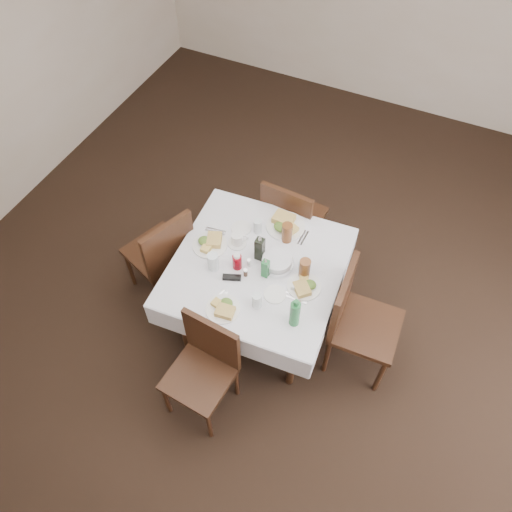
{
  "coord_description": "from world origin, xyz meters",
  "views": [
    {
      "loc": [
        0.69,
        -1.9,
        3.71
      ],
      "look_at": [
        -0.26,
        0.11,
        0.8
      ],
      "focal_mm": 35.0,
      "sensor_mm": 36.0,
      "label": 1
    }
  ],
  "objects_px": {
    "chair_south": "(205,363)",
    "dining_table": "(257,272)",
    "water_e": "(303,266)",
    "ketchup_bottle": "(237,261)",
    "chair_north": "(291,217)",
    "oil_cruet_green": "(265,268)",
    "chair_west": "(164,252)",
    "oil_cruet_dark": "(260,248)",
    "green_bottle": "(295,313)",
    "water_w": "(213,262)",
    "coffee_mug": "(237,240)",
    "water_n": "(258,226)",
    "bread_basket": "(277,262)",
    "chair_east": "(355,316)",
    "water_s": "(257,301)"
  },
  "relations": [
    {
      "from": "chair_south",
      "to": "dining_table",
      "type": "bearing_deg",
      "value": 86.52
    },
    {
      "from": "water_e",
      "to": "ketchup_bottle",
      "type": "height_order",
      "value": "ketchup_bottle"
    },
    {
      "from": "chair_north",
      "to": "oil_cruet_green",
      "type": "bearing_deg",
      "value": -81.61
    },
    {
      "from": "chair_west",
      "to": "oil_cruet_green",
      "type": "xyz_separation_m",
      "value": [
        0.89,
        0.01,
        0.3
      ]
    },
    {
      "from": "chair_south",
      "to": "water_e",
      "type": "xyz_separation_m",
      "value": [
        0.36,
        0.84,
        0.31
      ]
    },
    {
      "from": "oil_cruet_dark",
      "to": "green_bottle",
      "type": "distance_m",
      "value": 0.6
    },
    {
      "from": "water_w",
      "to": "coffee_mug",
      "type": "distance_m",
      "value": 0.28
    },
    {
      "from": "chair_south",
      "to": "green_bottle",
      "type": "bearing_deg",
      "value": 41.57
    },
    {
      "from": "dining_table",
      "to": "water_n",
      "type": "xyz_separation_m",
      "value": [
        -0.13,
        0.29,
        0.15
      ]
    },
    {
      "from": "chair_north",
      "to": "bread_basket",
      "type": "xyz_separation_m",
      "value": [
        0.16,
        -0.66,
        0.26
      ]
    },
    {
      "from": "coffee_mug",
      "to": "chair_south",
      "type": "bearing_deg",
      "value": -78.64
    },
    {
      "from": "chair_west",
      "to": "bread_basket",
      "type": "xyz_separation_m",
      "value": [
        0.93,
        0.12,
        0.25
      ]
    },
    {
      "from": "chair_north",
      "to": "oil_cruet_green",
      "type": "height_order",
      "value": "oil_cruet_green"
    },
    {
      "from": "chair_north",
      "to": "chair_east",
      "type": "xyz_separation_m",
      "value": [
        0.8,
        -0.72,
        0.03
      ]
    },
    {
      "from": "coffee_mug",
      "to": "water_w",
      "type": "bearing_deg",
      "value": -101.68
    },
    {
      "from": "chair_north",
      "to": "water_w",
      "type": "distance_m",
      "value": 0.96
    },
    {
      "from": "bread_basket",
      "to": "chair_north",
      "type": "bearing_deg",
      "value": 103.2
    },
    {
      "from": "water_e",
      "to": "oil_cruet_green",
      "type": "relative_size",
      "value": 0.6
    },
    {
      "from": "water_w",
      "to": "green_bottle",
      "type": "height_order",
      "value": "green_bottle"
    },
    {
      "from": "chair_north",
      "to": "green_bottle",
      "type": "xyz_separation_m",
      "value": [
        0.45,
        -1.05,
        0.34
      ]
    },
    {
      "from": "water_s",
      "to": "green_bottle",
      "type": "relative_size",
      "value": 0.46
    },
    {
      "from": "chair_south",
      "to": "bread_basket",
      "type": "xyz_separation_m",
      "value": [
        0.18,
        0.81,
        0.28
      ]
    },
    {
      "from": "chair_north",
      "to": "coffee_mug",
      "type": "distance_m",
      "value": 0.69
    },
    {
      "from": "dining_table",
      "to": "chair_west",
      "type": "xyz_separation_m",
      "value": [
        -0.8,
        -0.06,
        -0.12
      ]
    },
    {
      "from": "chair_east",
      "to": "water_w",
      "type": "bearing_deg",
      "value": -171.16
    },
    {
      "from": "oil_cruet_dark",
      "to": "coffee_mug",
      "type": "bearing_deg",
      "value": 167.3
    },
    {
      "from": "water_s",
      "to": "ketchup_bottle",
      "type": "distance_m",
      "value": 0.36
    },
    {
      "from": "water_n",
      "to": "water_e",
      "type": "xyz_separation_m",
      "value": [
        0.45,
        -0.2,
        0.0
      ]
    },
    {
      "from": "bread_basket",
      "to": "oil_cruet_dark",
      "type": "xyz_separation_m",
      "value": [
        -0.15,
        0.01,
        0.07
      ]
    },
    {
      "from": "dining_table",
      "to": "chair_west",
      "type": "distance_m",
      "value": 0.81
    },
    {
      "from": "dining_table",
      "to": "chair_south",
      "type": "xyz_separation_m",
      "value": [
        -0.05,
        -0.75,
        -0.16
      ]
    },
    {
      "from": "ketchup_bottle",
      "to": "green_bottle",
      "type": "relative_size",
      "value": 0.55
    },
    {
      "from": "chair_west",
      "to": "water_e",
      "type": "xyz_separation_m",
      "value": [
        1.12,
        0.16,
        0.27
      ]
    },
    {
      "from": "chair_south",
      "to": "green_bottle",
      "type": "xyz_separation_m",
      "value": [
        0.47,
        0.42,
        0.36
      ]
    },
    {
      "from": "chair_east",
      "to": "oil_cruet_dark",
      "type": "relative_size",
      "value": 3.93
    },
    {
      "from": "oil_cruet_dark",
      "to": "green_bottle",
      "type": "height_order",
      "value": "green_bottle"
    },
    {
      "from": "ketchup_bottle",
      "to": "coffee_mug",
      "type": "bearing_deg",
      "value": 116.07
    },
    {
      "from": "chair_north",
      "to": "chair_west",
      "type": "relative_size",
      "value": 0.98
    },
    {
      "from": "chair_south",
      "to": "coffee_mug",
      "type": "xyz_separation_m",
      "value": [
        -0.17,
        0.87,
        0.29
      ]
    },
    {
      "from": "chair_north",
      "to": "oil_cruet_dark",
      "type": "relative_size",
      "value": 3.69
    },
    {
      "from": "coffee_mug",
      "to": "green_bottle",
      "type": "height_order",
      "value": "green_bottle"
    },
    {
      "from": "water_n",
      "to": "water_s",
      "type": "relative_size",
      "value": 0.99
    },
    {
      "from": "chair_east",
      "to": "bread_basket",
      "type": "bearing_deg",
      "value": 175.2
    },
    {
      "from": "chair_south",
      "to": "oil_cruet_green",
      "type": "relative_size",
      "value": 4.43
    },
    {
      "from": "chair_south",
      "to": "oil_cruet_green",
      "type": "distance_m",
      "value": 0.78
    },
    {
      "from": "chair_south",
      "to": "water_w",
      "type": "relative_size",
      "value": 6.11
    },
    {
      "from": "chair_east",
      "to": "chair_west",
      "type": "xyz_separation_m",
      "value": [
        -1.58,
        -0.07,
        -0.03
      ]
    },
    {
      "from": "chair_south",
      "to": "water_s",
      "type": "height_order",
      "value": "chair_south"
    },
    {
      "from": "chair_north",
      "to": "chair_west",
      "type": "bearing_deg",
      "value": -134.66
    },
    {
      "from": "chair_south",
      "to": "coffee_mug",
      "type": "distance_m",
      "value": 0.93
    }
  ]
}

